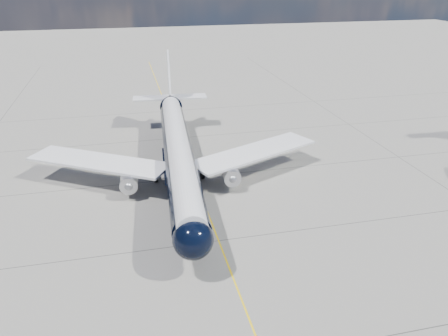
{
  "coord_description": "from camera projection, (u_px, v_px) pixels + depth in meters",
  "views": [
    {
      "loc": [
        -7.77,
        -25.83,
        24.74
      ],
      "look_at": [
        2.52,
        18.44,
        4.0
      ],
      "focal_mm": 35.0,
      "sensor_mm": 36.0,
      "label": 1
    }
  ],
  "objects": [
    {
      "name": "ground",
      "position": [
        188.0,
        162.0,
        61.34
      ],
      "size": [
        320.0,
        320.0,
        0.0
      ],
      "primitive_type": "plane",
      "color": "gray",
      "rests_on": "ground"
    },
    {
      "name": "main_airliner",
      "position": [
        178.0,
        150.0,
        54.76
      ],
      "size": [
        37.66,
        45.94,
        13.27
      ],
      "rotation": [
        0.0,
        0.0,
        -0.07
      ],
      "color": "black",
      "rests_on": "ground"
    },
    {
      "name": "taxiway_centerline",
      "position": [
        194.0,
        177.0,
        56.91
      ],
      "size": [
        0.16,
        160.0,
        0.01
      ],
      "primitive_type": "cube",
      "color": "yellow",
      "rests_on": "ground"
    }
  ]
}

